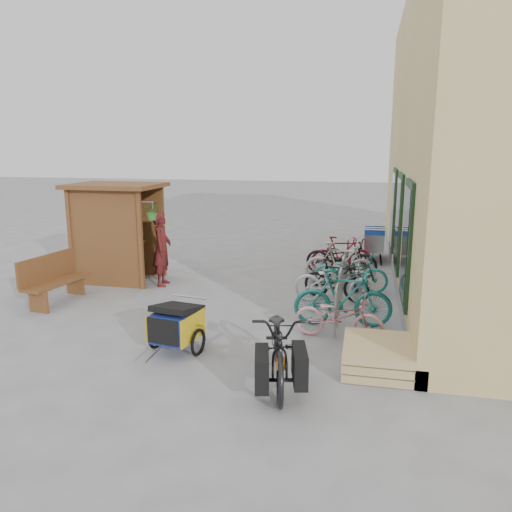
% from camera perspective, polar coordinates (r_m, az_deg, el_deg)
% --- Properties ---
extents(ground, '(80.00, 80.00, 0.00)m').
position_cam_1_polar(ground, '(9.58, -4.91, -7.60)').
color(ground, '#98989A').
extents(kiosk, '(2.49, 1.65, 2.40)m').
position_cam_1_polar(kiosk, '(12.70, -15.93, 4.14)').
color(kiosk, brown).
rests_on(kiosk, ground).
extents(bike_rack, '(0.05, 5.35, 0.86)m').
position_cam_1_polar(bike_rack, '(11.33, 9.92, -1.86)').
color(bike_rack, '#A5A8AD').
rests_on(bike_rack, ground).
extents(pallet_stack, '(1.00, 1.20, 0.40)m').
position_cam_1_polar(pallet_stack, '(7.81, 13.68, -11.03)').
color(pallet_stack, tan).
rests_on(pallet_stack, ground).
extents(bench, '(0.70, 1.69, 1.04)m').
position_cam_1_polar(bench, '(11.44, -22.14, -2.40)').
color(bench, brown).
rests_on(bench, ground).
extents(shopping_carts, '(0.58, 1.61, 1.04)m').
position_cam_1_polar(shopping_carts, '(15.03, 13.31, 1.85)').
color(shopping_carts, silver).
rests_on(shopping_carts, ground).
extents(child_trailer, '(0.90, 1.46, 0.84)m').
position_cam_1_polar(child_trailer, '(8.24, -9.11, -7.65)').
color(child_trailer, navy).
rests_on(child_trailer, ground).
extents(cargo_bike, '(1.18, 2.26, 1.13)m').
position_cam_1_polar(cargo_bike, '(7.08, 2.70, -10.13)').
color(cargo_bike, black).
rests_on(cargo_bike, ground).
extents(person_kiosk, '(0.53, 0.71, 1.79)m').
position_cam_1_polar(person_kiosk, '(12.08, -10.70, 0.84)').
color(person_kiosk, maroon).
rests_on(person_kiosk, ground).
extents(bike_0, '(1.63, 0.80, 0.82)m').
position_cam_1_polar(bike_0, '(8.76, 9.44, -6.84)').
color(bike_0, pink).
rests_on(bike_0, ground).
extents(bike_1, '(1.84, 0.68, 1.08)m').
position_cam_1_polar(bike_1, '(9.34, 9.92, -4.78)').
color(bike_1, '#1D756D').
rests_on(bike_1, ground).
extents(bike_2, '(1.77, 0.63, 0.93)m').
position_cam_1_polar(bike_2, '(10.72, 9.07, -2.94)').
color(bike_2, silver).
rests_on(bike_2, ground).
extents(bike_3, '(1.55, 0.84, 0.89)m').
position_cam_1_polar(bike_3, '(10.94, 9.14, -2.73)').
color(bike_3, black).
rests_on(bike_3, ground).
extents(bike_4, '(1.77, 0.82, 0.89)m').
position_cam_1_polar(bike_4, '(11.70, 10.77, -1.79)').
color(bike_4, '#1D756D').
rests_on(bike_4, ground).
extents(bike_5, '(1.73, 0.54, 1.03)m').
position_cam_1_polar(bike_5, '(12.19, 9.60, -0.85)').
color(bike_5, '#B7B7B3').
rests_on(bike_5, ground).
extents(bike_6, '(1.95, 0.98, 0.98)m').
position_cam_1_polar(bike_6, '(13.00, 9.72, -0.14)').
color(bike_6, black).
rests_on(bike_6, ground).
extents(bike_7, '(1.67, 0.80, 0.97)m').
position_cam_1_polar(bike_7, '(13.37, 9.74, 0.19)').
color(bike_7, maroon).
rests_on(bike_7, ground).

